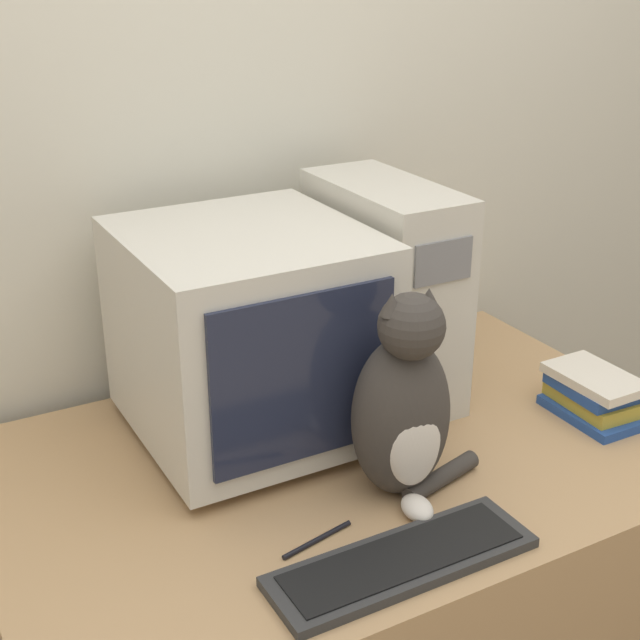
% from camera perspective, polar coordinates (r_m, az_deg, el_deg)
% --- Properties ---
extents(wall_back, '(7.00, 0.05, 2.50)m').
position_cam_1_polar(wall_back, '(2.02, -5.73, 12.00)').
color(wall_back, beige).
rests_on(wall_back, ground_plane).
extents(desk, '(1.40, 0.90, 0.70)m').
position_cam_1_polar(desk, '(1.99, 1.60, -17.09)').
color(desk, tan).
rests_on(desk, ground_plane).
extents(crt_monitor, '(0.45, 0.48, 0.43)m').
position_cam_1_polar(crt_monitor, '(1.76, -4.63, -0.85)').
color(crt_monitor, beige).
rests_on(crt_monitor, desk).
extents(computer_tower, '(0.19, 0.42, 0.47)m').
position_cam_1_polar(computer_tower, '(1.94, 4.07, 1.91)').
color(computer_tower, beige).
rests_on(computer_tower, desk).
extents(keyboard, '(0.46, 0.14, 0.02)m').
position_cam_1_polar(keyboard, '(1.50, 5.28, -15.11)').
color(keyboard, '#2D2D2D').
rests_on(keyboard, desk).
extents(cat, '(0.27, 0.22, 0.41)m').
position_cam_1_polar(cat, '(1.58, 5.40, -5.59)').
color(cat, '#38332D').
rests_on(cat, desk).
extents(book_stack, '(0.14, 0.21, 0.10)m').
position_cam_1_polar(book_stack, '(1.98, 17.08, -4.57)').
color(book_stack, '#234793').
rests_on(book_stack, desk).
extents(pen, '(0.15, 0.04, 0.01)m').
position_cam_1_polar(pen, '(1.55, -0.18, -13.88)').
color(pen, black).
rests_on(pen, desk).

